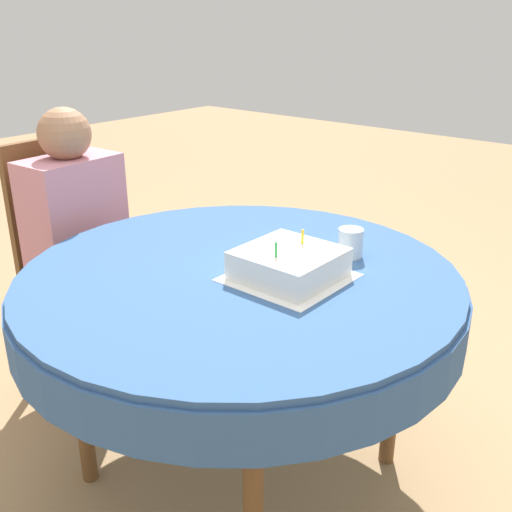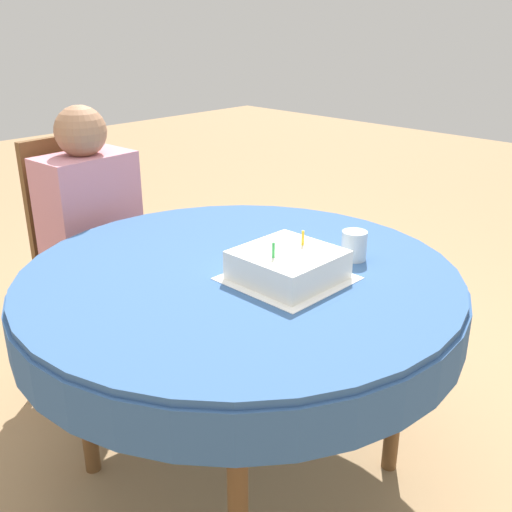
{
  "view_description": "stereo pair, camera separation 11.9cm",
  "coord_description": "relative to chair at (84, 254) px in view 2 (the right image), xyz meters",
  "views": [
    {
      "loc": [
        -1.18,
        -1.06,
        1.41
      ],
      "look_at": [
        0.03,
        -0.04,
        0.77
      ],
      "focal_mm": 42.0,
      "sensor_mm": 36.0,
      "label": 1
    },
    {
      "loc": [
        -1.1,
        -1.14,
        1.41
      ],
      "look_at": [
        0.03,
        -0.04,
        0.77
      ],
      "focal_mm": 42.0,
      "sensor_mm": 36.0,
      "label": 2
    }
  ],
  "objects": [
    {
      "name": "birthday_cake",
      "position": [
        0.04,
        -1.05,
        0.25
      ],
      "size": [
        0.25,
        0.25,
        0.12
      ],
      "color": "white",
      "rests_on": "dining_table"
    },
    {
      "name": "napkin",
      "position": [
        0.04,
        -1.05,
        0.21
      ],
      "size": [
        0.3,
        0.3,
        0.0
      ],
      "color": "white",
      "rests_on": "dining_table"
    },
    {
      "name": "person",
      "position": [
        0.01,
        -0.09,
        0.15
      ],
      "size": [
        0.36,
        0.32,
        1.11
      ],
      "rotation": [
        0.0,
        0.0,
        0.07
      ],
      "color": "#9E7051",
      "rests_on": "ground_plane"
    },
    {
      "name": "dining_table",
      "position": [
        -0.01,
        -0.91,
        0.12
      ],
      "size": [
        1.29,
        1.29,
        0.72
      ],
      "color": "#335689",
      "rests_on": "ground_plane"
    },
    {
      "name": "ground_plane",
      "position": [
        -0.01,
        -0.91,
        -0.51
      ],
      "size": [
        12.0,
        12.0,
        0.0
      ],
      "primitive_type": "plane",
      "color": "#A37F56"
    },
    {
      "name": "chair",
      "position": [
        0.0,
        0.0,
        0.0
      ],
      "size": [
        0.38,
        0.38,
        0.97
      ],
      "rotation": [
        0.0,
        0.0,
        0.07
      ],
      "color": "brown",
      "rests_on": "ground_plane"
    },
    {
      "name": "drinking_glass",
      "position": [
        0.29,
        -1.09,
        0.25
      ],
      "size": [
        0.08,
        0.08,
        0.09
      ],
      "color": "silver",
      "rests_on": "dining_table"
    }
  ]
}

